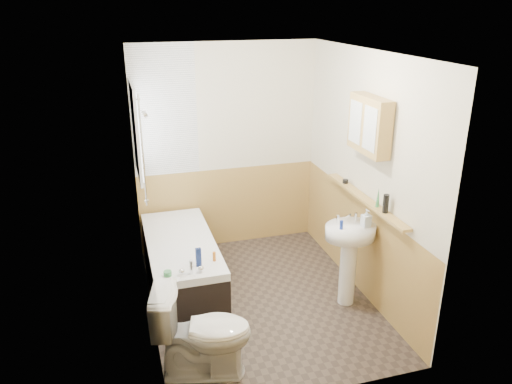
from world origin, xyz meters
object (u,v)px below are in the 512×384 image
at_px(bathtub, 182,262).
at_px(sink, 349,248).
at_px(toilet, 203,333).
at_px(pine_shelf, 365,199).
at_px(medicine_cabinet, 369,125).

relative_size(bathtub, sink, 1.67).
relative_size(toilet, pine_shelf, 0.52).
height_order(toilet, medicine_cabinet, medicine_cabinet).
bearing_deg(sink, medicine_cabinet, 46.68).
xyz_separation_m(bathtub, pine_shelf, (1.77, -0.67, 0.79)).
relative_size(toilet, medicine_cabinet, 1.35).
height_order(toilet, pine_shelf, pine_shelf).
height_order(bathtub, toilet, toilet).
xyz_separation_m(toilet, sink, (1.60, 0.62, 0.23)).
distance_m(bathtub, toilet, 1.42).
xyz_separation_m(toilet, medicine_cabinet, (1.77, 0.73, 1.44)).
bearing_deg(toilet, sink, -55.25).
height_order(sink, medicine_cabinet, medicine_cabinet).
bearing_deg(medicine_cabinet, bathtub, 158.55).
bearing_deg(bathtub, pine_shelf, -20.70).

